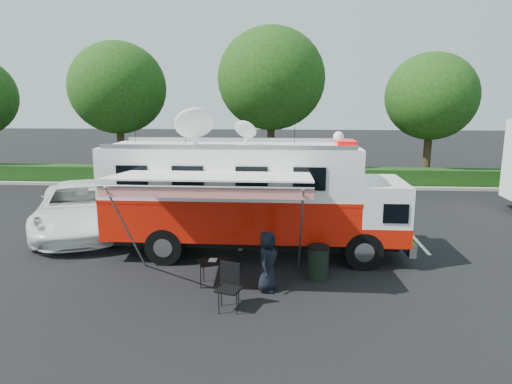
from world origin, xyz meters
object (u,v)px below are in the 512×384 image
folding_table (214,262)px  trash_bin (318,262)px  white_suv (83,231)px  command_truck (252,196)px

folding_table → trash_bin: bearing=14.1°
white_suv → folding_table: bearing=-60.4°
trash_bin → command_truck: bearing=136.2°
trash_bin → folding_table: bearing=-165.9°
white_suv → trash_bin: (8.41, -3.91, 0.46)m
folding_table → trash_bin: (2.74, 0.69, -0.17)m
command_truck → folding_table: size_ratio=9.59×
command_truck → trash_bin: bearing=-43.8°
white_suv → command_truck: bearing=-38.9°
white_suv → trash_bin: bearing=-46.3°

